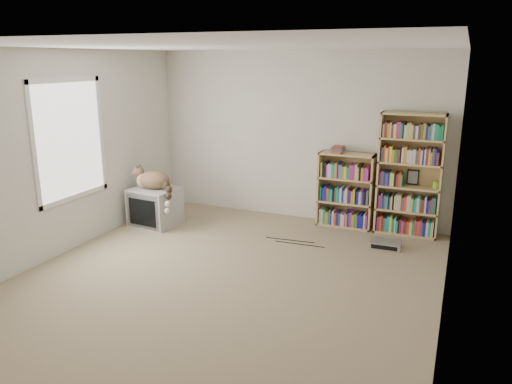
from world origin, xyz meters
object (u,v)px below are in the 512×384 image
at_px(bookcase_tall, 409,177).
at_px(dvd_player, 386,244).
at_px(crt_tv, 156,207).
at_px(cat, 156,183).
at_px(bookcase_short, 346,193).

distance_m(bookcase_tall, dvd_player, 1.03).
relative_size(crt_tv, bookcase_tall, 0.41).
bearing_deg(cat, bookcase_tall, 7.80).
distance_m(crt_tv, bookcase_tall, 3.64).
xyz_separation_m(crt_tv, cat, (0.05, -0.05, 0.37)).
bearing_deg(crt_tv, bookcase_tall, 22.33).
height_order(crt_tv, cat, cat).
height_order(cat, bookcase_short, bookcase_short).
height_order(bookcase_tall, bookcase_short, bookcase_tall).
distance_m(crt_tv, dvd_player, 3.31).
distance_m(crt_tv, bookcase_short, 2.79).
distance_m(crt_tv, cat, 0.38).
bearing_deg(dvd_player, crt_tv, -174.63).
distance_m(bookcase_short, dvd_player, 1.07).
xyz_separation_m(crt_tv, dvd_player, (3.29, 0.36, -0.23)).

